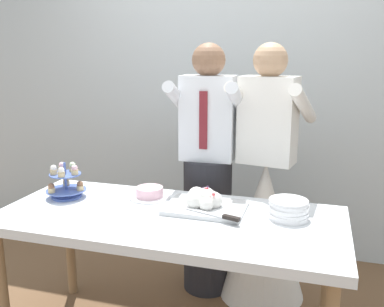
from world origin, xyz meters
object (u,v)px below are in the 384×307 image
object	(u,v)px
dessert_table	(169,228)
cupcake_stand	(66,183)
person_groom	(208,184)
person_bride	(264,213)
plate_stack	(289,209)
main_cake_tray	(205,202)
round_cake	(150,193)

from	to	relation	value
dessert_table	cupcake_stand	distance (m)	0.69
person_groom	person_bride	size ratio (longest dim) A/B	1.00
cupcake_stand	plate_stack	size ratio (longest dim) A/B	1.12
dessert_table	main_cake_tray	world-z (taller)	main_cake_tray
cupcake_stand	plate_stack	distance (m)	1.27
person_bride	plate_stack	bearing A→B (deg)	-71.24
cupcake_stand	person_bride	distance (m)	1.26
dessert_table	plate_stack	size ratio (longest dim) A/B	8.80
dessert_table	round_cake	bearing A→B (deg)	131.64
person_groom	person_bride	distance (m)	0.41
person_groom	person_bride	xyz separation A→B (m)	(0.38, 0.02, -0.16)
main_cake_tray	plate_stack	bearing A→B (deg)	-0.14
plate_stack	dessert_table	bearing A→B (deg)	-167.97
plate_stack	person_groom	xyz separation A→B (m)	(-0.56, 0.53, -0.08)
main_cake_tray	person_bride	xyz separation A→B (m)	(0.26, 0.54, -0.23)
person_bride	round_cake	bearing A→B (deg)	-143.51
cupcake_stand	person_bride	size ratio (longest dim) A/B	0.14
round_cake	person_groom	size ratio (longest dim) A/B	0.14
dessert_table	person_bride	distance (m)	0.80
round_cake	cupcake_stand	bearing A→B (deg)	-164.61
dessert_table	person_bride	bearing A→B (deg)	58.26
round_cake	person_groom	world-z (taller)	person_groom
main_cake_tray	plate_stack	world-z (taller)	main_cake_tray
round_cake	person_groom	bearing A→B (deg)	61.84
round_cake	person_groom	xyz separation A→B (m)	(0.23, 0.44, -0.06)
cupcake_stand	person_bride	bearing A→B (deg)	28.29
cupcake_stand	person_bride	xyz separation A→B (m)	(1.08, 0.58, -0.28)
cupcake_stand	main_cake_tray	distance (m)	0.83
dessert_table	person_bride	xyz separation A→B (m)	(0.42, 0.67, -0.12)
main_cake_tray	person_bride	bearing A→B (deg)	64.84
cupcake_stand	round_cake	distance (m)	0.49
plate_stack	round_cake	xyz separation A→B (m)	(-0.80, 0.09, -0.02)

